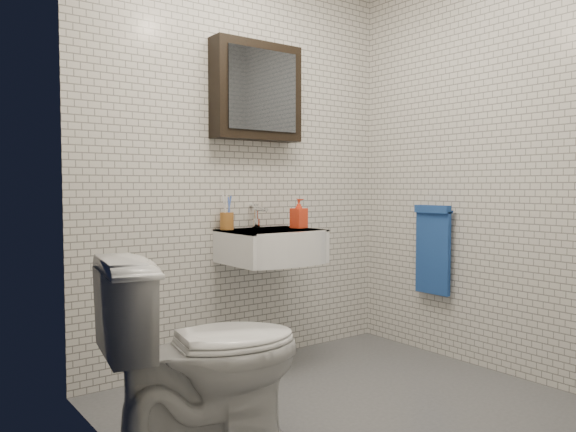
% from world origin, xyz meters
% --- Properties ---
extents(ground, '(2.20, 2.00, 0.01)m').
position_xyz_m(ground, '(0.00, 0.00, 0.01)').
color(ground, '#4C4E53').
rests_on(ground, ground).
extents(room_shell, '(2.22, 2.02, 2.51)m').
position_xyz_m(room_shell, '(0.00, 0.00, 1.47)').
color(room_shell, silver).
rests_on(room_shell, ground).
extents(washbasin, '(0.55, 0.50, 0.20)m').
position_xyz_m(washbasin, '(0.05, 0.73, 0.76)').
color(washbasin, white).
rests_on(washbasin, room_shell).
extents(faucet, '(0.06, 0.20, 0.15)m').
position_xyz_m(faucet, '(0.05, 0.93, 0.92)').
color(faucet, silver).
rests_on(faucet, washbasin).
extents(mirror_cabinet, '(0.60, 0.15, 0.60)m').
position_xyz_m(mirror_cabinet, '(0.05, 0.93, 1.70)').
color(mirror_cabinet, black).
rests_on(mirror_cabinet, room_shell).
extents(towel_rail, '(0.09, 0.30, 0.58)m').
position_xyz_m(towel_rail, '(1.04, 0.35, 0.72)').
color(towel_rail, silver).
rests_on(towel_rail, room_shell).
extents(toothbrush_cup, '(0.10, 0.10, 0.23)m').
position_xyz_m(toothbrush_cup, '(-0.16, 0.93, 0.91)').
color(toothbrush_cup, '#9D6027').
rests_on(toothbrush_cup, washbasin).
extents(soap_bottle, '(0.09, 0.10, 0.19)m').
position_xyz_m(soap_bottle, '(0.27, 0.78, 0.94)').
color(soap_bottle, orange).
rests_on(soap_bottle, washbasin).
extents(toilet, '(0.89, 0.60, 0.83)m').
position_xyz_m(toilet, '(-0.80, 0.04, 0.42)').
color(toilet, white).
rests_on(toilet, ground).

